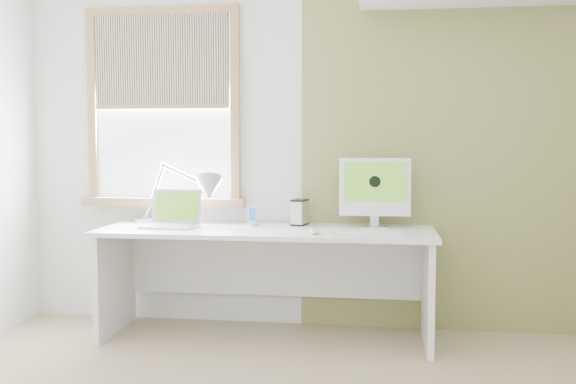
% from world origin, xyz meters
% --- Properties ---
extents(room, '(4.04, 3.54, 2.64)m').
position_xyz_m(room, '(0.00, 0.00, 1.30)').
color(room, tan).
rests_on(room, ground).
extents(accent_wall, '(2.00, 0.02, 2.60)m').
position_xyz_m(accent_wall, '(1.00, 1.74, 1.30)').
color(accent_wall, olive).
rests_on(accent_wall, room).
extents(window, '(1.20, 0.14, 1.42)m').
position_xyz_m(window, '(-1.00, 1.71, 1.54)').
color(window, '#A3794F').
rests_on(window, room).
extents(desk, '(2.20, 0.70, 0.73)m').
position_xyz_m(desk, '(-0.19, 1.44, 0.53)').
color(desk, white).
rests_on(desk, room).
extents(desk_lamp, '(0.73, 0.38, 0.43)m').
position_xyz_m(desk_lamp, '(-0.71, 1.56, 0.95)').
color(desk_lamp, silver).
rests_on(desk_lamp, desk).
extents(laptop, '(0.37, 0.31, 0.24)m').
position_xyz_m(laptop, '(-0.84, 1.40, 0.79)').
color(laptop, silver).
rests_on(laptop, desk).
extents(phone_dock, '(0.09, 0.09, 0.14)m').
position_xyz_m(phone_dock, '(-0.31, 1.50, 0.77)').
color(phone_dock, silver).
rests_on(phone_dock, desk).
extents(external_drive, '(0.12, 0.15, 0.18)m').
position_xyz_m(external_drive, '(0.00, 1.60, 0.82)').
color(external_drive, silver).
rests_on(external_drive, desk).
extents(imac, '(0.47, 0.16, 0.46)m').
position_xyz_m(imac, '(0.51, 1.56, 0.99)').
color(imac, silver).
rests_on(imac, desk).
extents(keyboard, '(0.44, 0.13, 0.02)m').
position_xyz_m(keyboard, '(0.48, 1.14, 0.74)').
color(keyboard, white).
rests_on(keyboard, desk).
extents(mouse, '(0.08, 0.12, 0.03)m').
position_xyz_m(mouse, '(0.14, 1.19, 0.75)').
color(mouse, white).
rests_on(mouse, desk).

